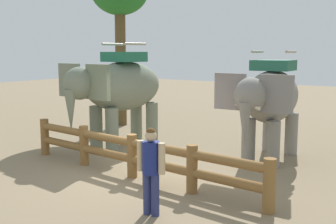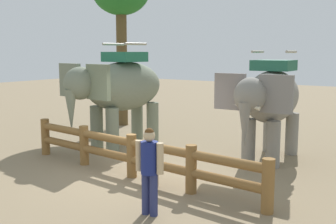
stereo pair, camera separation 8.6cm
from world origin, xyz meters
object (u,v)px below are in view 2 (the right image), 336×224
(elephant_near_left, at_px, (119,89))
(elephant_center, at_px, (270,100))
(log_fence, at_px, (132,153))
(feed_bucket, at_px, (150,177))
(tourist_woman_in_black, at_px, (149,165))

(elephant_near_left, distance_m, elephant_center, 4.67)
(log_fence, bearing_deg, feed_bucket, -22.63)
(feed_bucket, bearing_deg, tourist_woman_in_black, -53.78)
(log_fence, height_order, elephant_near_left, elephant_near_left)
(tourist_woman_in_black, bearing_deg, log_fence, 136.93)
(elephant_center, height_order, tourist_woman_in_black, elephant_center)
(log_fence, height_order, elephant_center, elephant_center)
(log_fence, relative_size, tourist_woman_in_black, 4.45)
(elephant_center, xyz_separation_m, tourist_woman_in_black, (-0.40, -4.97, -0.76))
(elephant_near_left, xyz_separation_m, elephant_center, (4.58, 0.92, -0.13))
(elephant_center, relative_size, feed_bucket, 7.72)
(elephant_center, bearing_deg, tourist_woman_in_black, -94.56)
(log_fence, xyz_separation_m, feed_bucket, (0.79, -0.33, -0.38))
(elephant_center, distance_m, feed_bucket, 4.18)
(elephant_center, xyz_separation_m, feed_bucket, (-1.35, -3.67, -1.48))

